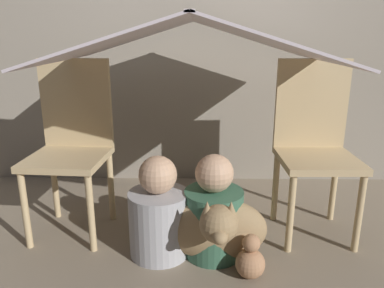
# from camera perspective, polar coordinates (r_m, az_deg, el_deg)

# --- Properties ---
(ground_plane) EXTENTS (8.80, 8.80, 0.00)m
(ground_plane) POSITION_cam_1_polar(r_m,az_deg,el_deg) (2.03, -0.10, -16.38)
(ground_plane) COLOR gray
(wall_back) EXTENTS (7.00, 0.05, 2.50)m
(wall_back) POSITION_cam_1_polar(r_m,az_deg,el_deg) (2.79, 0.29, 19.55)
(wall_back) COLOR gray
(wall_back) RESTS_ON ground_plane
(chair_left) EXTENTS (0.44, 0.44, 0.97)m
(chair_left) POSITION_cam_1_polar(r_m,az_deg,el_deg) (2.20, -17.84, 0.52)
(chair_left) COLOR #D1B27F
(chair_left) RESTS_ON ground_plane
(chair_right) EXTENTS (0.42, 0.42, 0.97)m
(chair_right) POSITION_cam_1_polar(r_m,az_deg,el_deg) (2.18, 18.16, 0.37)
(chair_right) COLOR #D1B27F
(chair_right) RESTS_ON ground_plane
(sheet_canopy) EXTENTS (1.37, 1.12, 0.22)m
(sheet_canopy) POSITION_cam_1_polar(r_m,az_deg,el_deg) (1.92, 0.00, 15.75)
(sheet_canopy) COLOR silver
(person_front) EXTENTS (0.31, 0.31, 0.53)m
(person_front) POSITION_cam_1_polar(r_m,az_deg,el_deg) (1.94, -5.06, -10.72)
(person_front) COLOR #B2B2B7
(person_front) RESTS_ON ground_plane
(person_second) EXTENTS (0.30, 0.30, 0.54)m
(person_second) POSITION_cam_1_polar(r_m,az_deg,el_deg) (1.94, 3.31, -10.59)
(person_second) COLOR #38664C
(person_second) RESTS_ON ground_plane
(dog) EXTENTS (0.51, 0.41, 0.41)m
(dog) POSITION_cam_1_polar(r_m,az_deg,el_deg) (1.88, 3.77, -12.74)
(dog) COLOR #9E7F56
(dog) RESTS_ON ground_plane
(floor_cushion) EXTENTS (0.40, 0.32, 0.10)m
(floor_cushion) POSITION_cam_1_polar(r_m,az_deg,el_deg) (2.27, -1.63, -11.18)
(floor_cushion) COLOR #7FB27F
(floor_cushion) RESTS_ON ground_plane
(plush_toy) EXTENTS (0.14, 0.14, 0.22)m
(plush_toy) POSITION_cam_1_polar(r_m,az_deg,el_deg) (1.85, 8.89, -17.07)
(plush_toy) COLOR tan
(plush_toy) RESTS_ON ground_plane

